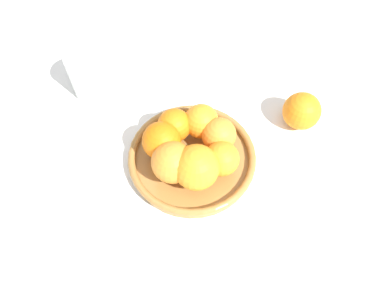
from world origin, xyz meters
TOP-DOWN VIEW (x-y plane):
  - ground_plane at (0.00, 0.00)m, footprint 4.00×4.00m
  - fruit_bowl at (0.00, 0.00)m, footprint 0.25×0.25m
  - orange_pile at (0.00, -0.01)m, footprint 0.18×0.18m
  - stray_orange at (0.08, 0.23)m, footprint 0.08×0.08m
  - drinking_glass at (-0.29, -0.04)m, footprint 0.08×0.08m
  - napkin_folded at (-0.10, -0.29)m, footprint 0.14×0.14m

SIDE VIEW (x-z plane):
  - ground_plane at x=0.00m, z-range 0.00..0.00m
  - napkin_folded at x=-0.10m, z-range 0.00..0.01m
  - fruit_bowl at x=0.00m, z-range 0.00..0.03m
  - stray_orange at x=0.08m, z-range 0.00..0.08m
  - drinking_glass at x=-0.29m, z-range 0.00..0.10m
  - orange_pile at x=0.00m, z-range 0.02..0.10m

